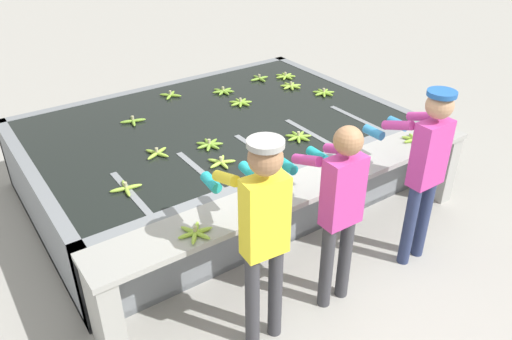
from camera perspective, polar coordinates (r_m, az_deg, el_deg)
The scene contains 22 objects.
ground_plane at distance 4.77m, azimuth 7.11°, elevation -11.10°, with size 80.00×80.00×0.00m, color #A3A099.
wash_tank at distance 5.75m, azimuth -4.63°, elevation 1.85°, with size 4.02×2.78×0.83m.
work_ledge at distance 4.55m, azimuth 5.70°, elevation -4.06°, with size 4.02×0.45×0.83m.
worker_0 at distance 3.46m, azimuth 0.73°, elevation -6.38°, with size 0.44×0.74×1.74m.
worker_1 at distance 3.91m, azimuth 9.43°, elevation -3.67°, with size 0.41×0.71×1.64m.
worker_2 at distance 4.53m, azimuth 18.75°, elevation 0.85°, with size 0.40×0.72×1.69m.
banana_bunch_floating_0 at distance 5.17m, azimuth 4.86°, elevation 3.81°, with size 0.28×0.28×0.08m.
banana_bunch_floating_1 at distance 5.66m, azimuth -13.88°, elevation 5.48°, with size 0.28×0.28×0.08m.
banana_bunch_floating_2 at distance 6.33m, azimuth 7.73°, elevation 8.75°, with size 0.28×0.28×0.08m.
banana_bunch_floating_3 at distance 4.69m, azimuth -4.02°, elevation 0.90°, with size 0.28×0.27×0.08m.
banana_bunch_floating_4 at distance 5.98m, azimuth -1.79°, elevation 7.71°, with size 0.28×0.28×0.08m.
banana_bunch_floating_5 at distance 6.50m, azimuth 4.01°, elevation 9.55°, with size 0.28×0.28×0.08m.
banana_bunch_floating_6 at distance 6.75m, azimuth 0.38°, elevation 10.42°, with size 0.28×0.28×0.08m.
banana_bunch_floating_7 at distance 6.28m, azimuth -9.75°, elevation 8.44°, with size 0.22×0.22×0.08m.
banana_bunch_floating_8 at distance 5.01m, azimuth -5.36°, elevation 2.92°, with size 0.28×0.28×0.08m.
banana_bunch_floating_9 at distance 4.92m, azimuth -11.25°, elevation 1.90°, with size 0.27×0.27×0.08m.
banana_bunch_floating_10 at distance 4.43m, azimuth -14.64°, elevation -2.01°, with size 0.28×0.28×0.08m.
banana_bunch_floating_11 at distance 6.33m, azimuth -3.77°, elevation 8.98°, with size 0.28×0.27×0.08m.
banana_bunch_floating_12 at distance 6.84m, azimuth 3.37°, elevation 10.65°, with size 0.28×0.28×0.08m.
banana_bunch_ledge_0 at distance 5.33m, azimuth 17.75°, elevation 3.33°, with size 0.28×0.28×0.08m.
banana_bunch_ledge_1 at distance 3.79m, azimuth -6.96°, elevation -7.12°, with size 0.28×0.27×0.08m.
knife_0 at distance 5.62m, azimuth 19.44°, elevation 4.31°, with size 0.16×0.34×0.02m.
Camera 1 is at (-2.51, -2.58, 3.14)m, focal length 35.00 mm.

